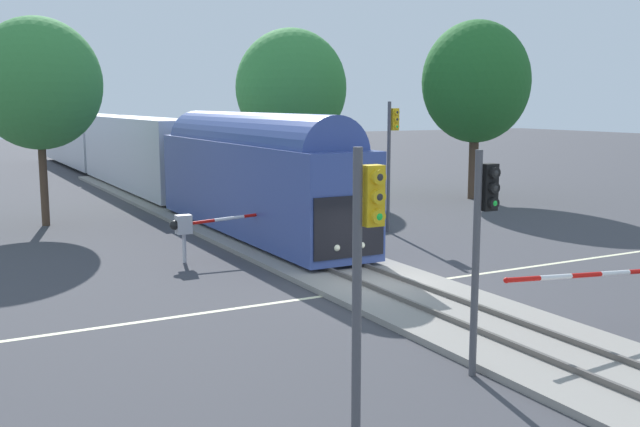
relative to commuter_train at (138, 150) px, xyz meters
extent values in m
plane|color=#3D3D42|center=(0.00, -29.90, -2.73)|extent=(220.00, 220.00, 0.00)
cube|color=beige|center=(0.00, -29.90, -2.73)|extent=(44.00, 0.20, 0.01)
cube|color=gray|center=(0.00, -29.90, -2.64)|extent=(4.40, 80.00, 0.18)
cube|color=#56514C|center=(-0.72, -29.90, -2.48)|extent=(0.10, 80.00, 0.14)
cube|color=#56514C|center=(0.71, -29.90, -2.48)|extent=(0.10, 80.00, 0.14)
cube|color=#384C93|center=(0.00, -19.49, -0.46)|extent=(3.00, 16.66, 3.90)
cube|color=black|center=(0.00, -27.84, -1.05)|extent=(2.76, 0.08, 2.15)
cylinder|color=#384C93|center=(0.00, -19.49, 1.37)|extent=(2.76, 14.99, 2.76)
sphere|color=#F4F2CC|center=(-0.50, -27.85, -1.73)|extent=(0.24, 0.24, 0.24)
sphere|color=#F4F2CC|center=(0.50, -27.85, -1.73)|extent=(0.24, 0.24, 0.24)
cube|color=#B7BCC6|center=(0.00, -0.03, -0.11)|extent=(3.00, 20.47, 4.60)
cube|color=black|center=(1.51, -0.03, 0.19)|extent=(0.04, 18.42, 0.90)
cube|color=red|center=(1.52, -0.03, -1.26)|extent=(0.04, 18.83, 0.36)
cube|color=#B7BCC6|center=(0.00, 21.34, -0.11)|extent=(3.00, 20.47, 4.60)
cube|color=black|center=(1.51, 21.34, 0.19)|extent=(0.04, 18.42, 0.90)
cube|color=red|center=(1.52, 21.34, -1.26)|extent=(0.04, 18.83, 0.36)
cylinder|color=white|center=(2.82, -36.52, -1.18)|extent=(1.06, 0.12, 0.19)
cylinder|color=red|center=(1.76, -36.52, -1.11)|extent=(1.06, 0.12, 0.19)
cylinder|color=white|center=(0.71, -36.52, -1.05)|extent=(1.06, 0.12, 0.19)
cylinder|color=red|center=(-0.34, -36.52, -0.98)|extent=(1.06, 0.12, 0.19)
sphere|color=red|center=(-0.87, -36.52, -0.94)|extent=(0.14, 0.14, 0.14)
cylinder|color=#B7B7BC|center=(-4.40, -23.28, -2.18)|extent=(0.14, 0.14, 1.10)
cube|color=#B7B7BC|center=(-4.40, -23.28, -1.28)|extent=(0.56, 0.40, 0.70)
sphere|color=black|center=(-4.75, -23.28, -1.28)|extent=(0.36, 0.36, 0.36)
cylinder|color=red|center=(-3.80, -23.28, -1.25)|extent=(1.20, 0.12, 0.18)
cylinder|color=white|center=(-2.61, -23.28, -1.20)|extent=(1.20, 0.12, 0.18)
cylinder|color=red|center=(-1.41, -23.28, -1.14)|extent=(1.20, 0.12, 0.18)
cylinder|color=white|center=(-0.21, -23.28, -1.08)|extent=(1.20, 0.12, 0.18)
cylinder|color=red|center=(0.99, -23.28, -1.02)|extent=(1.20, 0.12, 0.18)
sphere|color=red|center=(1.59, -23.28, -0.99)|extent=(0.14, 0.14, 0.14)
cylinder|color=#4C4C51|center=(-2.44, -37.25, -0.27)|extent=(0.16, 0.16, 4.92)
cube|color=black|center=(-2.16, -37.25, 1.39)|extent=(0.34, 0.26, 1.00)
sphere|color=#262626|center=(-2.16, -37.40, 1.71)|extent=(0.20, 0.20, 0.20)
cylinder|color=black|center=(-2.16, -37.43, 1.71)|extent=(0.24, 0.10, 0.24)
sphere|color=#262626|center=(-2.16, -37.40, 1.39)|extent=(0.20, 0.20, 0.20)
cylinder|color=black|center=(-2.16, -37.43, 1.39)|extent=(0.24, 0.10, 0.24)
sphere|color=green|center=(-2.16, -37.40, 1.07)|extent=(0.20, 0.20, 0.20)
cylinder|color=black|center=(-2.16, -37.43, 1.07)|extent=(0.24, 0.10, 0.24)
cylinder|color=#4C4C51|center=(-6.53, -39.12, -0.14)|extent=(0.16, 0.16, 5.20)
cube|color=gold|center=(-6.25, -39.12, 1.66)|extent=(0.34, 0.26, 1.00)
sphere|color=#262626|center=(-6.25, -39.27, 1.98)|extent=(0.20, 0.20, 0.20)
cylinder|color=gold|center=(-6.25, -39.30, 1.98)|extent=(0.24, 0.10, 0.24)
sphere|color=#262626|center=(-6.25, -39.27, 1.66)|extent=(0.20, 0.20, 0.20)
cylinder|color=gold|center=(-6.25, -39.30, 1.66)|extent=(0.24, 0.10, 0.24)
sphere|color=green|center=(-6.25, -39.27, 1.34)|extent=(0.20, 0.20, 0.20)
cylinder|color=gold|center=(-6.25, -39.30, 1.34)|extent=(0.24, 0.10, 0.24)
cylinder|color=#4C4C51|center=(5.92, -21.32, 0.24)|extent=(0.16, 0.16, 5.95)
cube|color=gold|center=(6.20, -21.32, 2.41)|extent=(0.34, 0.26, 1.00)
sphere|color=#262626|center=(6.20, -21.47, 2.73)|extent=(0.20, 0.20, 0.20)
cylinder|color=gold|center=(6.20, -21.50, 2.73)|extent=(0.24, 0.10, 0.24)
sphere|color=#262626|center=(6.20, -21.47, 2.41)|extent=(0.20, 0.20, 0.20)
cylinder|color=gold|center=(6.20, -21.50, 2.41)|extent=(0.24, 0.10, 0.24)
sphere|color=green|center=(6.20, -21.47, 2.09)|extent=(0.20, 0.20, 0.20)
cylinder|color=gold|center=(6.20, -21.50, 2.09)|extent=(0.24, 0.10, 0.24)
cylinder|color=#4C3828|center=(-7.70, -12.01, -0.51)|extent=(0.37, 0.37, 4.45)
ellipsoid|color=#38843D|center=(-7.70, -12.01, 4.05)|extent=(5.91, 5.91, 6.23)
cylinder|color=#4C3828|center=(17.07, -13.95, -0.54)|extent=(0.58, 0.58, 4.39)
ellipsoid|color=#236628|center=(17.07, -13.95, 4.42)|extent=(6.53, 6.53, 7.36)
cylinder|color=#4C3828|center=(8.28, -6.45, -0.72)|extent=(0.47, 0.47, 4.02)
ellipsoid|color=#38843D|center=(8.28, -6.45, 4.10)|extent=(7.09, 7.09, 7.50)
camera|label=1|loc=(-12.61, -49.13, 3.16)|focal=41.16mm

